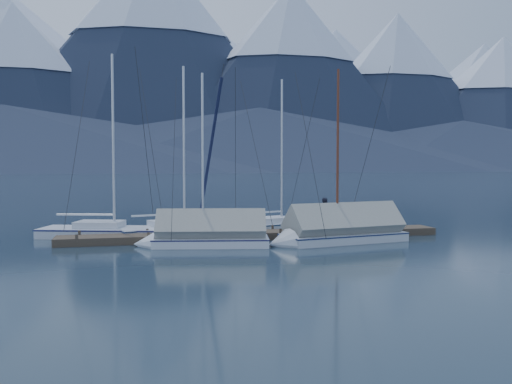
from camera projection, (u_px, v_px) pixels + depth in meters
ground at (267, 245)px, 23.56m from camera, size 1000.00×1000.00×0.00m
mountain_range at (141, 85)px, 381.33m from camera, size 877.00×584.00×150.50m
dock at (256, 236)px, 25.49m from camera, size 18.00×1.50×0.54m
mooring_posts at (246, 231)px, 25.37m from camera, size 15.12×1.52×0.35m
sailboat_open_left at (125, 234)px, 25.94m from camera, size 7.52×4.06×9.57m
sailboat_open_mid at (193, 230)px, 27.34m from camera, size 7.20×3.88×9.17m
sailboat_open_right at (289, 226)px, 29.17m from camera, size 6.88×3.81×8.77m
sailboat_covered_near at (334, 233)px, 24.20m from camera, size 6.84×3.22×8.56m
sailboat_covered_far at (200, 237)px, 23.12m from camera, size 5.98×2.84×8.08m
person at (325, 213)px, 26.29m from camera, size 0.51×0.64×1.54m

